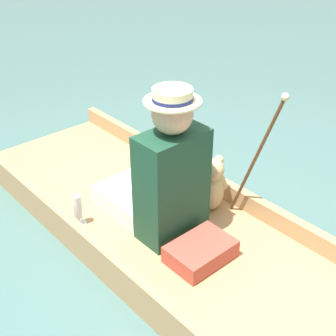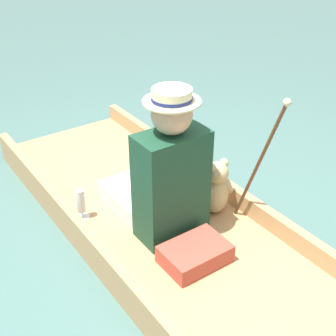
% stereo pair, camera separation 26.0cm
% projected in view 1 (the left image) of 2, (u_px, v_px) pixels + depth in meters
% --- Properties ---
extents(ground_plane, '(16.00, 16.00, 0.00)m').
position_uv_depth(ground_plane, '(171.00, 241.00, 2.90)').
color(ground_plane, '#476B66').
extents(punt_boat, '(1.04, 3.21, 0.22)m').
position_uv_depth(punt_boat, '(171.00, 233.00, 2.86)').
color(punt_boat, tan).
rests_on(punt_boat, ground_plane).
extents(seat_cushion, '(0.36, 0.25, 0.11)m').
position_uv_depth(seat_cushion, '(201.00, 252.00, 2.58)').
color(seat_cushion, '#B24738').
rests_on(seat_cushion, punt_boat).
extents(seated_person, '(0.40, 0.75, 0.91)m').
position_uv_depth(seated_person, '(163.00, 177.00, 2.68)').
color(seated_person, white).
rests_on(seated_person, punt_boat).
extents(teddy_bear, '(0.26, 0.15, 0.38)m').
position_uv_depth(teddy_bear, '(212.00, 185.00, 2.93)').
color(teddy_bear, tan).
rests_on(teddy_bear, punt_boat).
extents(wine_glass, '(0.09, 0.09, 0.21)m').
position_uv_depth(wine_glass, '(78.00, 208.00, 2.82)').
color(wine_glass, silver).
rests_on(wine_glass, punt_boat).
extents(walking_cane, '(0.04, 0.32, 0.88)m').
position_uv_depth(walking_cane, '(260.00, 149.00, 2.64)').
color(walking_cane, brown).
rests_on(walking_cane, punt_boat).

